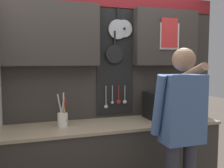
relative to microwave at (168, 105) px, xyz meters
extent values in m
cube|color=#38332D|center=(-0.67, -0.03, -0.62)|extent=(2.31, 0.58, 0.86)
cube|color=tan|center=(-0.67, -0.03, -0.17)|extent=(2.34, 0.61, 0.03)
cube|color=#38332D|center=(-0.67, 0.28, 0.14)|extent=(2.91, 0.04, 2.37)
cube|color=#38332D|center=(-1.32, 0.18, 0.81)|extent=(1.02, 0.16, 0.68)
cube|color=#38332D|center=(0.06, 0.18, 0.81)|extent=(0.83, 0.16, 0.68)
cube|color=black|center=(-0.58, 0.26, 0.51)|extent=(0.45, 0.01, 1.25)
cylinder|color=#B7B7BC|center=(-0.55, 0.23, 0.90)|extent=(0.23, 0.02, 0.23)
cube|color=black|center=(-0.55, 0.22, 1.08)|extent=(0.02, 0.02, 0.14)
cylinder|color=black|center=(-0.59, 0.23, 0.61)|extent=(0.22, 0.02, 0.22)
cube|color=black|center=(-0.59, 0.22, 0.80)|extent=(0.02, 0.02, 0.16)
cylinder|color=silver|center=(-0.47, 0.23, 0.91)|extent=(0.21, 0.01, 0.21)
sphere|color=black|center=(-0.47, 0.21, 0.91)|extent=(0.03, 0.03, 0.03)
cylinder|color=silver|center=(-0.70, 0.23, 0.11)|extent=(0.01, 0.01, 0.24)
ellipsoid|color=silver|center=(-0.70, 0.23, -0.02)|extent=(0.05, 0.01, 0.04)
cylinder|color=silver|center=(-0.62, 0.23, 0.14)|extent=(0.01, 0.01, 0.19)
ellipsoid|color=silver|center=(-0.62, 0.23, 0.03)|extent=(0.04, 0.01, 0.03)
cylinder|color=red|center=(-0.54, 0.23, 0.14)|extent=(0.01, 0.01, 0.18)
ellipsoid|color=red|center=(-0.54, 0.23, 0.03)|extent=(0.05, 0.01, 0.05)
cylinder|color=silver|center=(-0.46, 0.23, 0.14)|extent=(0.01, 0.01, 0.19)
ellipsoid|color=silver|center=(-0.46, 0.23, 0.03)|extent=(0.05, 0.01, 0.05)
cube|color=white|center=(0.07, 0.09, 0.82)|extent=(0.25, 0.02, 0.32)
cube|color=red|center=(0.06, 0.08, 0.86)|extent=(0.22, 0.02, 0.35)
cube|color=black|center=(0.00, 0.00, 0.00)|extent=(0.50, 0.36, 0.32)
cube|color=black|center=(-0.05, -0.18, 0.00)|extent=(0.27, 0.01, 0.20)
cube|color=#333338|center=(0.17, -0.18, 0.00)|extent=(0.11, 0.01, 0.24)
cube|color=brown|center=(0.36, 0.00, -0.06)|extent=(0.12, 0.16, 0.21)
cylinder|color=black|center=(0.33, -0.03, 0.09)|extent=(0.02, 0.03, 0.08)
cylinder|color=black|center=(0.35, -0.03, 0.09)|extent=(0.02, 0.03, 0.09)
cylinder|color=black|center=(0.36, -0.03, 0.08)|extent=(0.02, 0.03, 0.07)
cylinder|color=black|center=(0.38, -0.03, 0.07)|extent=(0.02, 0.03, 0.06)
cylinder|color=black|center=(0.40, -0.03, 0.08)|extent=(0.02, 0.03, 0.07)
cylinder|color=white|center=(-1.24, 0.00, -0.09)|extent=(0.11, 0.11, 0.14)
cylinder|color=silver|center=(-1.26, 0.01, 0.04)|extent=(0.06, 0.02, 0.29)
cylinder|color=tan|center=(-1.24, 0.02, 0.01)|extent=(0.06, 0.04, 0.22)
cylinder|color=tan|center=(-1.24, 0.00, 0.02)|extent=(0.05, 0.06, 0.23)
cylinder|color=tan|center=(-1.22, -0.02, -0.01)|extent=(0.04, 0.05, 0.18)
cylinder|color=silver|center=(-1.24, 0.00, 0.05)|extent=(0.04, 0.05, 0.30)
cylinder|color=silver|center=(-1.24, 0.00, 0.03)|extent=(0.05, 0.05, 0.25)
cylinder|color=red|center=(-1.22, 0.02, 0.02)|extent=(0.02, 0.04, 0.25)
cylinder|color=black|center=(-1.24, 0.01, 0.02)|extent=(0.02, 0.05, 0.23)
cube|color=#4C6B9E|center=(-0.25, -0.68, 0.09)|extent=(0.38, 0.22, 0.62)
sphere|color=#A87A5B|center=(-0.25, -0.68, 0.54)|extent=(0.21, 0.21, 0.21)
cylinder|color=#4C6B9E|center=(-0.48, -0.65, 0.13)|extent=(0.08, 0.19, 0.56)
cylinder|color=#A87A5B|center=(-0.02, -0.42, 0.38)|extent=(0.08, 0.55, 0.26)
camera|label=1|loc=(-1.55, -2.58, 0.51)|focal=40.00mm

